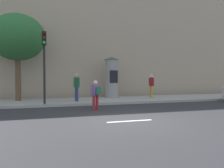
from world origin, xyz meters
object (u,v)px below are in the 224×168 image
(poster_column, at_px, (112,77))
(street_tree, at_px, (18,38))
(pedestrian_tallest, at_px, (151,84))
(pedestrian_with_bag, at_px, (77,85))
(traffic_light, at_px, (44,55))
(pedestrian_near_pole, at_px, (96,92))

(poster_column, bearing_deg, street_tree, -176.18)
(pedestrian_tallest, height_order, pedestrian_with_bag, pedestrian_with_bag)
(traffic_light, relative_size, street_tree, 0.73)
(poster_column, distance_m, street_tree, 6.87)
(poster_column, height_order, pedestrian_tallest, poster_column)
(pedestrian_near_pole, xyz_separation_m, pedestrian_tallest, (5.19, 4.10, 0.26))
(traffic_light, distance_m, street_tree, 3.21)
(traffic_light, distance_m, pedestrian_tallest, 8.10)
(traffic_light, bearing_deg, pedestrian_tallest, 15.20)
(pedestrian_tallest, xyz_separation_m, pedestrian_with_bag, (-5.71, -1.17, 0.02))
(street_tree, relative_size, pedestrian_tallest, 3.27)
(traffic_light, relative_size, pedestrian_with_bag, 2.34)
(poster_column, relative_size, pedestrian_near_pole, 2.01)
(street_tree, bearing_deg, pedestrian_with_bag, -24.21)
(traffic_light, xyz_separation_m, pedestrian_tallest, (7.63, 2.07, -1.73))
(traffic_light, height_order, poster_column, traffic_light)
(street_tree, distance_m, pedestrian_tallest, 9.70)
(street_tree, relative_size, pedestrian_near_pole, 3.71)
(street_tree, bearing_deg, pedestrian_near_pole, -48.23)
(street_tree, xyz_separation_m, pedestrian_with_bag, (3.50, -1.57, -3.01))
(pedestrian_tallest, distance_m, pedestrian_with_bag, 5.83)
(pedestrian_tallest, bearing_deg, street_tree, 177.48)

